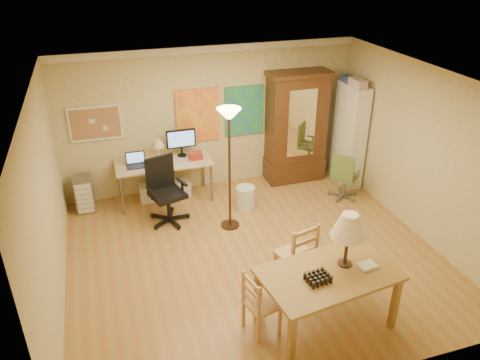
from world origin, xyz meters
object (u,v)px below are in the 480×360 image
object	(u,v)px
office_chair_black	(167,205)
dining_table	(336,259)
office_chair_green	(343,186)
armoire	(296,134)
bookshelf	(349,135)
computer_desk	(166,176)

from	to	relation	value
office_chair_black	dining_table	bearing A→B (deg)	-62.76
office_chair_black	office_chair_green	size ratio (longest dim) A/B	1.24
armoire	bookshelf	world-z (taller)	armoire
office_chair_green	armoire	bearing A→B (deg)	117.71
computer_desk	office_chair_black	distance (m)	0.80
computer_desk	office_chair_black	bearing A→B (deg)	-98.49
office_chair_green	armoire	world-z (taller)	armoire
office_chair_green	bookshelf	world-z (taller)	bookshelf
dining_table	office_chair_black	size ratio (longest dim) A/B	1.52
dining_table	armoire	size ratio (longest dim) A/B	0.79
computer_desk	bookshelf	xyz separation A→B (m)	(3.50, -0.36, 0.51)
dining_table	armoire	distance (m)	4.01
dining_table	computer_desk	size ratio (longest dim) A/B	1.01
computer_desk	office_chair_green	xyz separation A→B (m)	(3.13, -0.96, -0.23)
computer_desk	bookshelf	world-z (taller)	bookshelf
dining_table	bookshelf	size ratio (longest dim) A/B	0.87
office_chair_green	bookshelf	bearing A→B (deg)	58.18
computer_desk	armoire	world-z (taller)	armoire
computer_desk	armoire	size ratio (longest dim) A/B	0.78
computer_desk	office_chair_green	size ratio (longest dim) A/B	1.85
computer_desk	dining_table	bearing A→B (deg)	-69.28
bookshelf	office_chair_black	bearing A→B (deg)	-173.47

